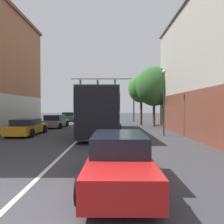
{
  "coord_description": "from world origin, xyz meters",
  "views": [
    {
      "loc": [
        2.19,
        -3.84,
        2.09
      ],
      "look_at": [
        2.14,
        13.66,
        1.72
      ],
      "focal_mm": 35.0,
      "sensor_mm": 36.0,
      "label": 1
    }
  ],
  "objects_px": {
    "street_tree_far": "(142,89)",
    "parked_car_left_mid": "(56,121)",
    "bus": "(102,110)",
    "street_lamp": "(165,100)",
    "street_tree_near": "(155,87)",
    "traffic_signal_gantry": "(113,88)",
    "hatchback_foreground": "(120,159)",
    "parked_car_left_near": "(28,127)",
    "parked_car_left_far": "(70,117)"
  },
  "relations": [
    {
      "from": "bus",
      "to": "street_tree_far",
      "type": "distance_m",
      "value": 9.02
    },
    {
      "from": "bus",
      "to": "street_lamp",
      "type": "distance_m",
      "value": 5.28
    },
    {
      "from": "parked_car_left_mid",
      "to": "traffic_signal_gantry",
      "type": "bearing_deg",
      "value": -29.31
    },
    {
      "from": "parked_car_left_near",
      "to": "parked_car_left_mid",
      "type": "height_order",
      "value": "parked_car_left_mid"
    },
    {
      "from": "parked_car_left_mid",
      "to": "street_tree_near",
      "type": "bearing_deg",
      "value": -84.01
    },
    {
      "from": "parked_car_left_near",
      "to": "street_lamp",
      "type": "xyz_separation_m",
      "value": [
        10.23,
        -0.6,
        2.04
      ]
    },
    {
      "from": "parked_car_left_near",
      "to": "traffic_signal_gantry",
      "type": "relative_size",
      "value": 0.48
    },
    {
      "from": "bus",
      "to": "parked_car_left_near",
      "type": "relative_size",
      "value": 2.75
    },
    {
      "from": "parked_car_left_mid",
      "to": "street_tree_far",
      "type": "height_order",
      "value": "street_tree_far"
    },
    {
      "from": "street_tree_near",
      "to": "bus",
      "type": "bearing_deg",
      "value": -136.38
    },
    {
      "from": "street_tree_near",
      "to": "street_tree_far",
      "type": "height_order",
      "value": "street_tree_near"
    },
    {
      "from": "parked_car_left_near",
      "to": "parked_car_left_far",
      "type": "bearing_deg",
      "value": 1.16
    },
    {
      "from": "parked_car_left_near",
      "to": "traffic_signal_gantry",
      "type": "bearing_deg",
      "value": -21.72
    },
    {
      "from": "parked_car_left_mid",
      "to": "parked_car_left_far",
      "type": "bearing_deg",
      "value": 6.22
    },
    {
      "from": "street_tree_far",
      "to": "parked_car_left_mid",
      "type": "bearing_deg",
      "value": -162.27
    },
    {
      "from": "street_lamp",
      "to": "street_tree_far",
      "type": "height_order",
      "value": "street_tree_far"
    },
    {
      "from": "parked_car_left_mid",
      "to": "street_tree_far",
      "type": "distance_m",
      "value": 10.51
    },
    {
      "from": "bus",
      "to": "street_lamp",
      "type": "xyz_separation_m",
      "value": [
        4.69,
        -2.32,
        0.74
      ]
    },
    {
      "from": "street_tree_near",
      "to": "parked_car_left_far",
      "type": "bearing_deg",
      "value": 138.01
    },
    {
      "from": "bus",
      "to": "street_tree_near",
      "type": "xyz_separation_m",
      "value": [
        5.4,
        5.14,
        2.44
      ]
    },
    {
      "from": "parked_car_left_far",
      "to": "street_tree_near",
      "type": "bearing_deg",
      "value": -133.65
    },
    {
      "from": "parked_car_left_near",
      "to": "street_lamp",
      "type": "bearing_deg",
      "value": -92.77
    },
    {
      "from": "hatchback_foreground",
      "to": "parked_car_left_far",
      "type": "relative_size",
      "value": 1.14
    },
    {
      "from": "hatchback_foreground",
      "to": "bus",
      "type": "bearing_deg",
      "value": 5.6
    },
    {
      "from": "bus",
      "to": "parked_car_left_mid",
      "type": "xyz_separation_m",
      "value": [
        -5.03,
        4.52,
        -1.26
      ]
    },
    {
      "from": "hatchback_foreground",
      "to": "parked_car_left_mid",
      "type": "distance_m",
      "value": 17.74
    },
    {
      "from": "parked_car_left_near",
      "to": "parked_car_left_mid",
      "type": "bearing_deg",
      "value": -4.11
    },
    {
      "from": "bus",
      "to": "parked_car_left_far",
      "type": "height_order",
      "value": "bus"
    },
    {
      "from": "parked_car_left_far",
      "to": "street_tree_far",
      "type": "height_order",
      "value": "street_tree_far"
    },
    {
      "from": "traffic_signal_gantry",
      "to": "street_tree_near",
      "type": "bearing_deg",
      "value": -64.01
    },
    {
      "from": "bus",
      "to": "street_lamp",
      "type": "height_order",
      "value": "street_lamp"
    },
    {
      "from": "bus",
      "to": "street_tree_near",
      "type": "relative_size",
      "value": 1.95
    },
    {
      "from": "parked_car_left_near",
      "to": "traffic_signal_gantry",
      "type": "xyz_separation_m",
      "value": [
        6.53,
        15.91,
        4.39
      ]
    },
    {
      "from": "parked_car_left_mid",
      "to": "street_tree_far",
      "type": "xyz_separation_m",
      "value": [
        9.38,
        3.0,
        3.69
      ]
    },
    {
      "from": "traffic_signal_gantry",
      "to": "street_tree_far",
      "type": "distance_m",
      "value": 7.51
    },
    {
      "from": "parked_car_left_far",
      "to": "traffic_signal_gantry",
      "type": "xyz_separation_m",
      "value": [
        6.7,
        -0.95,
        4.34
      ]
    },
    {
      "from": "bus",
      "to": "parked_car_left_near",
      "type": "distance_m",
      "value": 5.94
    },
    {
      "from": "hatchback_foreground",
      "to": "street_tree_far",
      "type": "height_order",
      "value": "street_tree_far"
    },
    {
      "from": "parked_car_left_near",
      "to": "street_tree_far",
      "type": "relative_size",
      "value": 0.76
    },
    {
      "from": "parked_car_left_mid",
      "to": "street_tree_far",
      "type": "bearing_deg",
      "value": -69.72
    },
    {
      "from": "hatchback_foreground",
      "to": "parked_car_left_far",
      "type": "height_order",
      "value": "parked_car_left_far"
    },
    {
      "from": "hatchback_foreground",
      "to": "street_lamp",
      "type": "height_order",
      "value": "street_lamp"
    },
    {
      "from": "street_tree_near",
      "to": "traffic_signal_gantry",
      "type": "bearing_deg",
      "value": 115.99
    },
    {
      "from": "bus",
      "to": "hatchback_foreground",
      "type": "bearing_deg",
      "value": -175.3
    },
    {
      "from": "bus",
      "to": "hatchback_foreground",
      "type": "distance_m",
      "value": 12.25
    },
    {
      "from": "hatchback_foreground",
      "to": "street_lamp",
      "type": "distance_m",
      "value": 10.64
    },
    {
      "from": "hatchback_foreground",
      "to": "parked_car_left_mid",
      "type": "bearing_deg",
      "value": 20.64
    },
    {
      "from": "hatchback_foreground",
      "to": "parked_car_left_far",
      "type": "xyz_separation_m",
      "value": [
        -6.81,
        27.28,
        0.0
      ]
    },
    {
      "from": "hatchback_foreground",
      "to": "street_tree_near",
      "type": "height_order",
      "value": "street_tree_near"
    },
    {
      "from": "parked_car_left_mid",
      "to": "parked_car_left_far",
      "type": "xyz_separation_m",
      "value": [
        -0.68,
        10.63,
        0.02
      ]
    }
  ]
}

